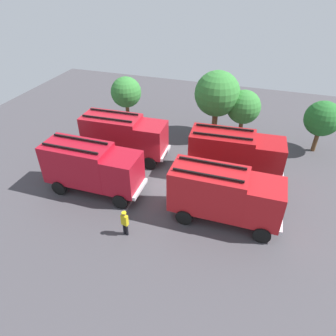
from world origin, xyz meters
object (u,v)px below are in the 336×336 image
object	(u,v)px
firefighter_0	(109,163)
tree_1	(217,94)
tree_3	(322,119)
fire_truck_2	(124,135)
fire_truck_0	(92,166)
fire_truck_3	(235,153)
tree_2	(244,107)
firefighter_1	(125,222)
traffic_cone_0	(128,167)
tree_0	(126,92)
fire_truck_1	(224,194)

from	to	relation	value
firefighter_0	tree_1	size ratio (longest dim) A/B	0.28
tree_3	fire_truck_2	bearing A→B (deg)	-158.45
fire_truck_0	tree_1	world-z (taller)	tree_1
fire_truck_2	fire_truck_3	distance (m)	9.30
firefighter_0	tree_2	distance (m)	13.21
firefighter_1	traffic_cone_0	distance (m)	7.23
firefighter_0	fire_truck_0	bearing A→B (deg)	-49.40
tree_0	tree_3	distance (m)	18.41
fire_truck_3	fire_truck_1	bearing A→B (deg)	-93.15
fire_truck_2	firefighter_0	distance (m)	3.04
firefighter_1	tree_3	world-z (taller)	tree_3
tree_1	tree_2	bearing A→B (deg)	7.22
fire_truck_3	tree_3	world-z (taller)	tree_3
fire_truck_1	tree_1	bearing A→B (deg)	103.93
tree_0	tree_2	xyz separation A→B (m)	(11.75, -0.10, 0.00)
firefighter_1	fire_truck_2	bearing A→B (deg)	36.15
fire_truck_2	firefighter_1	world-z (taller)	fire_truck_2
fire_truck_2	firefighter_1	distance (m)	9.32
tree_3	tree_2	bearing A→B (deg)	178.04
fire_truck_1	fire_truck_3	bearing A→B (deg)	90.64
fire_truck_2	tree_2	bearing A→B (deg)	33.29
fire_truck_0	firefighter_1	xyz separation A→B (m)	(4.04, -3.40, -1.11)
fire_truck_0	fire_truck_2	distance (m)	5.02
tree_0	tree_2	world-z (taller)	tree_2
fire_truck_2	tree_3	xyz separation A→B (m)	(15.71, 6.20, 0.99)
fire_truck_2	traffic_cone_0	xyz separation A→B (m)	(1.01, -1.81, -1.85)
tree_0	tree_3	bearing A→B (deg)	-1.03
firefighter_1	tree_3	bearing A→B (deg)	-27.50
tree_1	fire_truck_2	bearing A→B (deg)	-137.10
tree_2	tree_3	distance (m)	6.66
fire_truck_1	tree_0	world-z (taller)	tree_0
fire_truck_3	tree_1	world-z (taller)	tree_1
fire_truck_1	traffic_cone_0	world-z (taller)	fire_truck_1
tree_2	tree_3	bearing A→B (deg)	-1.96
firefighter_0	firefighter_1	xyz separation A→B (m)	(3.97, -5.60, 0.03)
fire_truck_2	firefighter_0	bearing A→B (deg)	-94.55
firefighter_1	tree_3	distance (m)	18.94
tree_2	tree_3	size ratio (longest dim) A/B	1.02
fire_truck_3	tree_2	distance (m)	6.51
firefighter_0	tree_1	distance (m)	11.64
fire_truck_3	tree_1	size ratio (longest dim) A/B	1.15
fire_truck_3	firefighter_0	bearing A→B (deg)	-166.84
fire_truck_1	firefighter_1	world-z (taller)	fire_truck_1
fire_truck_3	tree_2	bearing A→B (deg)	88.62
firefighter_1	tree_1	world-z (taller)	tree_1
fire_truck_3	firefighter_0	distance (m)	9.90
firefighter_1	fire_truck_0	bearing A→B (deg)	61.51
firefighter_1	tree_0	distance (m)	16.47
fire_truck_1	tree_3	size ratio (longest dim) A/B	1.54
tree_0	fire_truck_3	bearing A→B (deg)	-28.53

